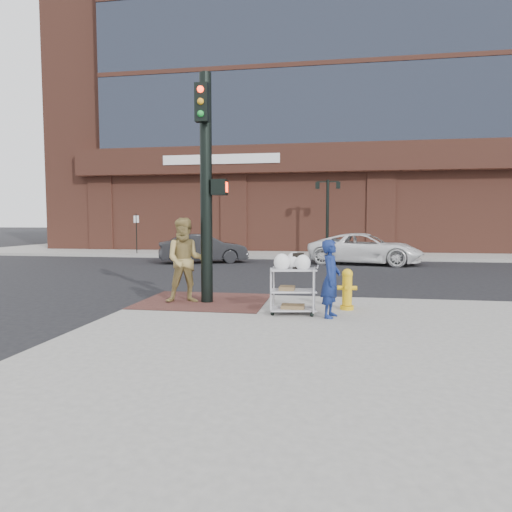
% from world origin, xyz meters
% --- Properties ---
extents(ground, '(220.00, 220.00, 0.00)m').
position_xyz_m(ground, '(0.00, 0.00, 0.00)').
color(ground, black).
rests_on(ground, ground).
extents(sidewalk_far, '(65.00, 36.00, 0.15)m').
position_xyz_m(sidewalk_far, '(12.50, 32.00, 0.07)').
color(sidewalk_far, gray).
rests_on(sidewalk_far, ground).
extents(brick_curb_ramp, '(2.80, 2.40, 0.01)m').
position_xyz_m(brick_curb_ramp, '(-0.60, 0.90, 0.16)').
color(brick_curb_ramp, '#492822').
rests_on(brick_curb_ramp, sidewalk_near).
extents(bank_building, '(42.00, 26.00, 28.00)m').
position_xyz_m(bank_building, '(5.00, 31.00, 14.15)').
color(bank_building, brown).
rests_on(bank_building, sidewalk_far).
extents(lamp_post, '(1.32, 0.22, 4.00)m').
position_xyz_m(lamp_post, '(2.00, 16.00, 2.62)').
color(lamp_post, black).
rests_on(lamp_post, sidewalk_far).
extents(parking_sign, '(0.05, 0.05, 2.20)m').
position_xyz_m(parking_sign, '(-8.50, 15.00, 1.25)').
color(parking_sign, black).
rests_on(parking_sign, sidewalk_far).
extents(traffic_signal_pole, '(0.61, 0.51, 5.00)m').
position_xyz_m(traffic_signal_pole, '(-0.48, 0.77, 2.83)').
color(traffic_signal_pole, black).
rests_on(traffic_signal_pole, sidewalk_near).
extents(woman_blue, '(0.46, 0.60, 1.47)m').
position_xyz_m(woman_blue, '(2.23, -0.35, 0.88)').
color(woman_blue, navy).
rests_on(woman_blue, sidewalk_near).
extents(pedestrian_tan, '(1.08, 0.95, 1.88)m').
position_xyz_m(pedestrian_tan, '(-0.95, 0.70, 1.09)').
color(pedestrian_tan, olive).
rests_on(pedestrian_tan, sidewalk_near).
extents(sedan_dark, '(4.32, 2.87, 1.35)m').
position_xyz_m(sedan_dark, '(-3.69, 11.59, 0.67)').
color(sedan_dark, black).
rests_on(sedan_dark, ground).
extents(minivan_white, '(5.38, 3.23, 1.40)m').
position_xyz_m(minivan_white, '(3.74, 12.15, 0.70)').
color(minivan_white, white).
rests_on(minivan_white, ground).
extents(utility_cart, '(0.94, 0.63, 1.21)m').
position_xyz_m(utility_cart, '(1.50, -0.20, 0.70)').
color(utility_cart, '#B1B0B6').
rests_on(utility_cart, sidewalk_near).
extents(fire_hydrant, '(0.40, 0.28, 0.84)m').
position_xyz_m(fire_hydrant, '(2.56, 0.47, 0.58)').
color(fire_hydrant, gold).
rests_on(fire_hydrant, sidewalk_near).
extents(newsbox_red, '(0.43, 0.40, 0.93)m').
position_xyz_m(newsbox_red, '(-5.66, 14.74, 0.61)').
color(newsbox_red, red).
rests_on(newsbox_red, sidewalk_far).
extents(newsbox_yellow, '(0.53, 0.51, 0.99)m').
position_xyz_m(newsbox_yellow, '(-5.58, 15.45, 0.64)').
color(newsbox_yellow, '#FEF71C').
rests_on(newsbox_yellow, sidewalk_far).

